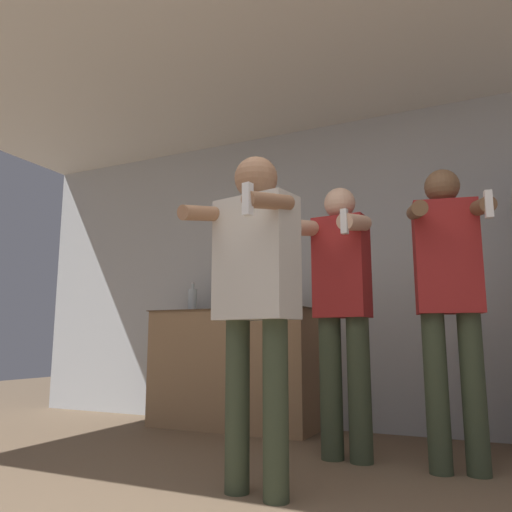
# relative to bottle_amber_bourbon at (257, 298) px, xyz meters

# --- Properties ---
(wall_back) EXTENTS (7.00, 0.06, 2.55)m
(wall_back) POSITION_rel_bottle_amber_bourbon_xyz_m (0.98, 0.26, 0.23)
(wall_back) COLOR #B2B7BC
(wall_back) RESTS_ON ground_plane
(ceiling_slab) EXTENTS (7.00, 3.31, 0.05)m
(ceiling_slab) POSITION_rel_bottle_amber_bourbon_xyz_m (0.98, -1.17, 1.53)
(ceiling_slab) COLOR silver
(ceiling_slab) RESTS_ON wall_back
(counter) EXTENTS (1.40, 0.55, 0.95)m
(counter) POSITION_rel_bottle_amber_bourbon_xyz_m (-0.20, -0.03, -0.57)
(counter) COLOR #997551
(counter) RESTS_ON ground_plane
(bottle_amber_bourbon) EXTENTS (0.09, 0.09, 0.26)m
(bottle_amber_bourbon) POSITION_rel_bottle_amber_bourbon_xyz_m (0.00, 0.00, 0.00)
(bottle_amber_bourbon) COLOR maroon
(bottle_amber_bourbon) RESTS_ON counter
(bottle_dark_rum) EXTENTS (0.08, 0.08, 0.26)m
(bottle_dark_rum) POSITION_rel_bottle_amber_bourbon_xyz_m (-0.63, 0.00, 0.00)
(bottle_dark_rum) COLOR silver
(bottle_dark_rum) RESTS_ON counter
(bottle_short_whiskey) EXTENTS (0.06, 0.06, 0.26)m
(bottle_short_whiskey) POSITION_rel_bottle_amber_bourbon_xyz_m (0.34, 0.00, -0.00)
(bottle_short_whiskey) COLOR silver
(bottle_short_whiskey) RESTS_ON counter
(bottle_tall_gin) EXTENTS (0.09, 0.09, 0.33)m
(bottle_tall_gin) POSITION_rel_bottle_amber_bourbon_xyz_m (-0.35, -0.00, 0.03)
(bottle_tall_gin) COLOR #194723
(bottle_tall_gin) RESTS_ON counter
(person_woman_foreground) EXTENTS (0.51, 0.51, 1.62)m
(person_woman_foreground) POSITION_rel_bottle_amber_bourbon_xyz_m (0.73, -1.58, -0.08)
(person_woman_foreground) COLOR #38422D
(person_woman_foreground) RESTS_ON ground_plane
(person_man_side) EXTENTS (0.48, 0.53, 1.68)m
(person_man_side) POSITION_rel_bottle_amber_bourbon_xyz_m (1.55, -0.79, -0.07)
(person_man_side) COLOR #38422D
(person_man_side) RESTS_ON ground_plane
(person_spectator_back) EXTENTS (0.43, 0.51, 1.67)m
(person_spectator_back) POSITION_rel_bottle_amber_bourbon_xyz_m (0.92, -0.75, -0.11)
(person_spectator_back) COLOR #38422D
(person_spectator_back) RESTS_ON ground_plane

